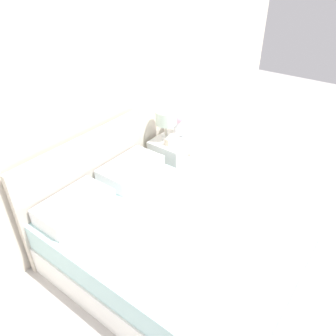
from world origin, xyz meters
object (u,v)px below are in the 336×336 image
bed (165,244)px  nightstand (174,161)px  flower_vase (177,118)px  teacup (185,135)px  alarm_clock (168,142)px  table_lamp (166,119)px

bed → nightstand: (1.10, 0.70, 0.01)m
flower_vase → teacup: bearing=-104.5°
nightstand → alarm_clock: alarm_clock is taller
table_lamp → alarm_clock: bearing=-131.0°
bed → table_lamp: size_ratio=5.73×
table_lamp → alarm_clock: (-0.08, -0.09, -0.22)m
bed → table_lamp: bearing=36.5°
bed → alarm_clock: 1.22m
flower_vase → table_lamp: bearing=179.8°
nightstand → table_lamp: (-0.06, 0.07, 0.55)m
nightstand → flower_vase: (0.15, 0.07, 0.48)m
nightstand → alarm_clock: size_ratio=7.83×
nightstand → flower_vase: size_ratio=2.10×
table_lamp → bed: bearing=-143.5°
nightstand → teacup: (0.11, -0.07, 0.33)m
bed → nightstand: size_ratio=3.36×
alarm_clock → table_lamp: bearing=49.0°
teacup → table_lamp: bearing=142.3°
bed → flower_vase: size_ratio=7.06×
teacup → alarm_clock: bearing=170.0°
teacup → alarm_clock: 0.26m
bed → flower_vase: bearing=31.6°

